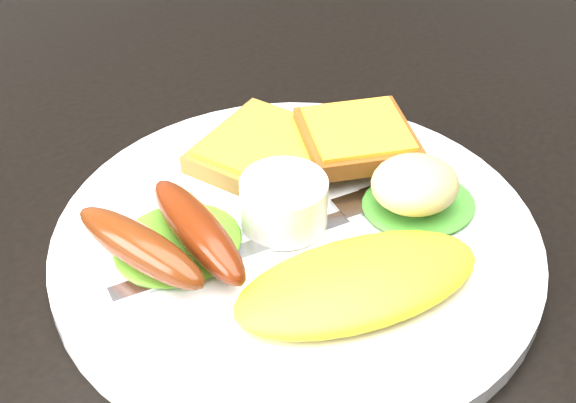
% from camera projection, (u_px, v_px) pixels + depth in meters
% --- Properties ---
extents(dining_table, '(1.20, 0.80, 0.04)m').
position_uv_depth(dining_table, '(302.00, 104.00, 0.66)').
color(dining_table, black).
rests_on(dining_table, ground).
extents(plate, '(0.30, 0.30, 0.01)m').
position_uv_depth(plate, '(297.00, 243.00, 0.49)').
color(plate, white).
rests_on(plate, dining_table).
extents(lettuce_left, '(0.09, 0.09, 0.01)m').
position_uv_depth(lettuce_left, '(178.00, 243.00, 0.48)').
color(lettuce_left, '#438E1A').
rests_on(lettuce_left, plate).
extents(lettuce_right, '(0.09, 0.08, 0.01)m').
position_uv_depth(lettuce_right, '(419.00, 204.00, 0.50)').
color(lettuce_right, '#318427').
rests_on(lettuce_right, plate).
extents(omelette, '(0.15, 0.09, 0.02)m').
position_uv_depth(omelette, '(358.00, 282.00, 0.44)').
color(omelette, yellow).
rests_on(omelette, plate).
extents(sausage_a, '(0.06, 0.10, 0.02)m').
position_uv_depth(sausage_a, '(140.00, 247.00, 0.45)').
color(sausage_a, maroon).
rests_on(sausage_a, lettuce_left).
extents(sausage_b, '(0.03, 0.10, 0.03)m').
position_uv_depth(sausage_b, '(198.00, 230.00, 0.46)').
color(sausage_b, '#68310F').
rests_on(sausage_b, lettuce_left).
extents(ramekin, '(0.06, 0.06, 0.03)m').
position_uv_depth(ramekin, '(284.00, 203.00, 0.48)').
color(ramekin, white).
rests_on(ramekin, plate).
extents(toast_a, '(0.11, 0.11, 0.01)m').
position_uv_depth(toast_a, '(270.00, 154.00, 0.54)').
color(toast_a, olive).
rests_on(toast_a, plate).
extents(toast_b, '(0.09, 0.09, 0.01)m').
position_uv_depth(toast_b, '(357.00, 138.00, 0.53)').
color(toast_b, brown).
rests_on(toast_b, toast_a).
extents(potato_salad, '(0.06, 0.06, 0.03)m').
position_uv_depth(potato_salad, '(415.00, 184.00, 0.49)').
color(potato_salad, '#CCCF89').
rests_on(potato_salad, lettuce_right).
extents(fork, '(0.15, 0.03, 0.00)m').
position_uv_depth(fork, '(234.00, 256.00, 0.47)').
color(fork, '#ADAFB7').
rests_on(fork, plate).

